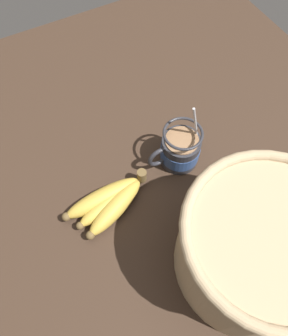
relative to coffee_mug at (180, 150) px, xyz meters
The scene contains 4 objects.
table 9.63cm from the coffee_mug, 10.21° to the right, with size 114.13×114.13×3.57cm.
coffee_mug is the anchor object (origin of this frame).
banana_bunch 18.63cm from the coffee_mug, ahead, with size 19.20×10.15×4.28cm.
woven_basket 26.07cm from the coffee_mug, 88.78° to the left, with size 28.32×28.32×18.12cm.
Camera 1 is at (17.06, 31.23, 66.53)cm, focal length 35.00 mm.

